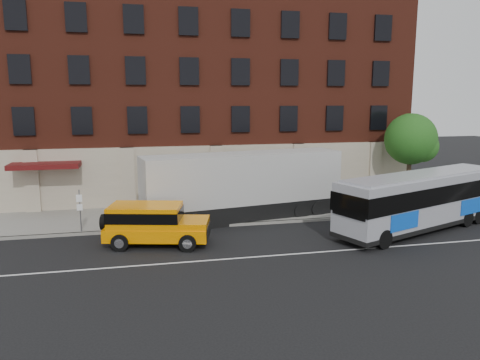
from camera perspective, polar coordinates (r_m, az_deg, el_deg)
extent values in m
plane|color=black|center=(21.78, 2.38, -9.84)|extent=(120.00, 120.00, 0.00)
cube|color=gray|center=(30.17, -2.00, -4.01)|extent=(60.00, 6.00, 0.15)
cube|color=gray|center=(27.32, -0.85, -5.51)|extent=(60.00, 0.25, 0.15)
cube|color=silver|center=(22.23, 2.05, -9.40)|extent=(60.00, 0.12, 0.01)
cube|color=#5C2215|center=(37.16, -4.35, 10.40)|extent=(30.00, 10.00, 15.00)
cube|color=#B1A38D|center=(32.50, -2.93, 0.74)|extent=(30.00, 0.35, 4.00)
cube|color=#4C0D0D|center=(31.59, -22.77, 1.71)|extent=(4.20, 2.20, 0.30)
cube|color=#B1A38D|center=(32.67, -24.14, -0.09)|extent=(0.90, 0.55, 4.00)
cube|color=#B1A38D|center=(31.98, -13.56, 0.31)|extent=(0.90, 0.55, 4.00)
cube|color=#B1A38D|center=(32.41, -2.90, 0.71)|extent=(0.90, 0.55, 4.00)
cube|color=#B1A38D|center=(33.90, 7.15, 1.06)|extent=(0.90, 0.55, 4.00)
cube|color=#B1A38D|center=(36.34, 16.10, 1.34)|extent=(0.90, 0.55, 4.00)
cube|color=black|center=(32.50, -24.99, 6.55)|extent=(1.30, 0.20, 1.80)
cube|color=black|center=(31.93, -18.81, 6.91)|extent=(1.30, 0.20, 1.80)
cube|color=black|center=(31.74, -12.48, 7.19)|extent=(1.30, 0.20, 1.80)
cube|color=black|center=(31.94, -6.14, 7.39)|extent=(1.30, 0.20, 1.80)
cube|color=black|center=(32.51, 0.05, 7.49)|extent=(1.30, 0.20, 1.80)
cube|color=black|center=(33.44, 5.97, 7.51)|extent=(1.30, 0.20, 1.80)
cube|color=black|center=(34.70, 11.51, 7.45)|extent=(1.30, 0.20, 1.80)
cube|color=black|center=(36.26, 16.62, 7.34)|extent=(1.30, 0.20, 1.80)
cube|color=black|center=(32.51, -25.42, 12.18)|extent=(1.30, 0.20, 1.80)
cube|color=black|center=(31.94, -19.15, 12.64)|extent=(1.30, 0.20, 1.80)
cube|color=black|center=(31.75, -12.70, 12.96)|extent=(1.30, 0.20, 1.80)
cube|color=black|center=(31.95, -6.25, 13.13)|extent=(1.30, 0.20, 1.80)
cube|color=black|center=(32.52, 0.06, 13.13)|extent=(1.30, 0.20, 1.80)
cube|color=black|center=(33.45, 6.07, 12.99)|extent=(1.30, 0.20, 1.80)
cube|color=black|center=(34.72, 11.70, 12.73)|extent=(1.30, 0.20, 1.80)
cube|color=black|center=(36.27, 16.87, 12.39)|extent=(1.30, 0.20, 1.80)
cube|color=black|center=(32.84, -25.86, 17.75)|extent=(1.30, 0.20, 1.80)
cube|color=black|center=(32.28, -19.49, 18.32)|extent=(1.30, 0.20, 1.80)
cube|color=black|center=(32.09, -12.94, 18.67)|extent=(1.30, 0.20, 1.80)
cube|color=black|center=(32.28, -6.36, 18.81)|extent=(1.30, 0.20, 1.80)
cube|color=black|center=(32.85, 0.06, 18.71)|extent=(1.30, 0.20, 1.80)
cube|color=black|center=(33.77, 6.18, 18.42)|extent=(1.30, 0.20, 1.80)
cube|color=black|center=(35.02, 11.89, 17.97)|extent=(1.30, 0.20, 1.80)
cube|color=black|center=(36.57, 17.14, 17.40)|extent=(1.30, 0.20, 1.80)
cube|color=black|center=(32.49, -21.49, -0.68)|extent=(2.60, 0.15, 2.80)
cube|color=black|center=(32.08, -10.86, -0.28)|extent=(2.60, 0.15, 2.80)
cube|color=black|center=(32.78, -0.32, 0.12)|extent=(2.60, 0.15, 2.80)
cube|color=black|center=(34.52, 9.46, 0.49)|extent=(2.60, 0.15, 2.80)
cylinder|color=slate|center=(26.90, -19.01, -3.74)|extent=(0.07, 0.07, 2.50)
cube|color=white|center=(26.58, -19.15, -2.14)|extent=(0.30, 0.03, 0.40)
cube|color=white|center=(26.69, -19.09, -3.19)|extent=(0.30, 0.03, 0.35)
cylinder|color=#36281B|center=(35.26, 19.94, 0.05)|extent=(0.32, 0.32, 3.00)
sphere|color=#194E16|center=(34.91, 20.22, 4.75)|extent=(3.60, 3.60, 3.60)
sphere|color=#194E16|center=(35.00, 21.49, 3.86)|extent=(2.20, 2.20, 2.20)
sphere|color=#194E16|center=(34.96, 19.00, 4.17)|extent=(2.00, 2.00, 2.00)
cube|color=#9697A0|center=(28.16, 21.45, -2.25)|extent=(11.88, 6.55, 2.80)
cube|color=black|center=(28.45, 21.28, -4.82)|extent=(11.94, 6.62, 0.25)
cube|color=#9697A0|center=(27.91, 21.64, 0.65)|extent=(11.22, 6.06, 0.12)
cube|color=black|center=(28.07, 21.51, -1.32)|extent=(11.98, 6.65, 0.98)
cube|color=blue|center=(25.07, 19.58, -4.81)|extent=(2.03, 0.82, 0.88)
cube|color=blue|center=(31.35, 22.62, -2.10)|extent=(2.03, 0.82, 0.88)
cylinder|color=black|center=(24.30, 17.23, -6.95)|extent=(1.02, 0.63, 0.98)
cylinder|color=black|center=(25.68, 13.39, -5.85)|extent=(1.02, 0.63, 0.98)
cylinder|color=black|center=(30.14, 26.04, -4.25)|extent=(1.02, 0.63, 0.98)
cylinder|color=black|center=(31.27, 22.55, -3.51)|extent=(1.02, 0.63, 0.98)
cylinder|color=black|center=(31.14, 27.15, -3.91)|extent=(1.02, 0.63, 0.98)
cylinder|color=black|center=(32.23, 23.72, -3.20)|extent=(1.02, 0.63, 0.98)
cube|color=#FF8D00|center=(24.14, -10.06, -6.25)|extent=(5.51, 3.31, 0.64)
cube|color=#FF8D00|center=(24.03, -11.51, -4.25)|extent=(3.94, 2.88, 1.07)
cube|color=black|center=(24.02, -11.51, -4.12)|extent=(3.99, 2.93, 0.54)
cube|color=#FF8D00|center=(23.72, -5.89, -5.22)|extent=(2.05, 2.36, 0.32)
cube|color=black|center=(23.75, -3.88, -6.25)|extent=(0.47, 1.68, 0.59)
cylinder|color=black|center=(24.69, -16.35, -4.97)|extent=(0.42, 0.85, 0.81)
cylinder|color=black|center=(22.95, -6.45, -7.71)|extent=(0.90, 0.50, 0.86)
cylinder|color=silver|center=(22.95, -6.45, -7.71)|extent=(0.53, 0.42, 0.47)
cylinder|color=black|center=(24.94, -5.80, -6.25)|extent=(0.90, 0.50, 0.86)
cylinder|color=silver|center=(24.94, -5.80, -6.25)|extent=(0.53, 0.42, 0.47)
cylinder|color=black|center=(23.62, -14.53, -7.46)|extent=(0.90, 0.50, 0.86)
cylinder|color=silver|center=(23.62, -14.53, -7.46)|extent=(0.53, 0.42, 0.47)
cylinder|color=black|center=(25.56, -13.26, -6.06)|extent=(0.90, 0.50, 0.86)
cylinder|color=silver|center=(25.56, -13.26, -6.06)|extent=(0.53, 0.42, 0.47)
cube|color=black|center=(28.65, 0.43, -3.76)|extent=(12.57, 4.57, 1.13)
cube|color=#BAB9B6|center=(28.23, 0.44, 0.29)|extent=(12.57, 4.61, 2.98)
cylinder|color=black|center=(26.15, -7.96, -5.33)|extent=(1.06, 0.46, 1.03)
cylinder|color=black|center=(28.37, -9.17, -4.14)|extent=(1.06, 0.46, 1.03)
cylinder|color=black|center=(26.47, -5.37, -5.09)|extent=(1.06, 0.46, 1.03)
cylinder|color=black|center=(28.66, -6.77, -3.93)|extent=(1.06, 0.46, 1.03)
cylinder|color=black|center=(29.11, 7.51, -3.73)|extent=(1.06, 0.46, 1.03)
cylinder|color=black|center=(31.12, 5.35, -2.79)|extent=(1.06, 0.46, 1.03)
cylinder|color=black|center=(29.73, 9.58, -3.49)|extent=(1.06, 0.46, 1.03)
cylinder|color=black|center=(31.70, 7.32, -2.59)|extent=(1.06, 0.46, 1.03)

